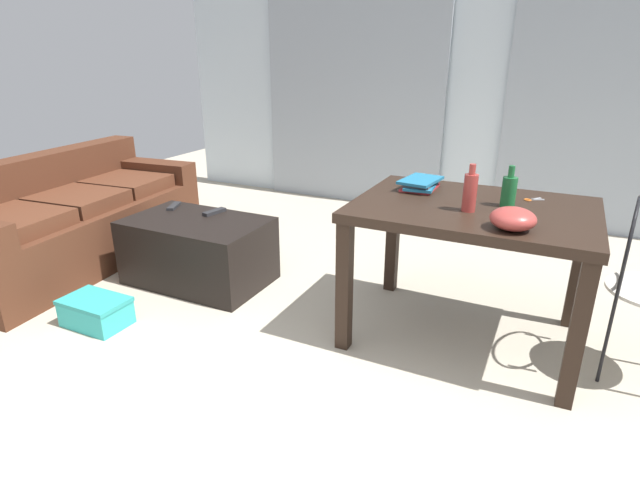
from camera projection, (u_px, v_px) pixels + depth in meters
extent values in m
plane|color=#B2A893|center=(390.00, 314.00, 2.99)|extent=(8.85, 8.85, 0.00)
cube|color=silver|center=(480.00, 70.00, 4.41)|extent=(6.12, 0.10, 2.63)
cube|color=#99A3AD|center=(352.00, 84.00, 4.87)|extent=(1.83, 0.03, 2.34)
cube|color=#99A3AD|center=(631.00, 92.00, 3.91)|extent=(1.83, 0.03, 2.34)
cube|color=#4C2819|center=(77.00, 233.00, 3.70)|extent=(1.00, 2.00, 0.42)
cube|color=#4C2819|center=(36.00, 179.00, 3.67)|extent=(0.38, 1.94, 0.34)
cube|color=#4C2819|center=(149.00, 170.00, 4.36)|extent=(0.84, 0.28, 0.16)
cube|color=#552D1C|center=(126.00, 184.00, 4.04)|extent=(0.63, 0.54, 0.10)
cube|color=#552D1C|center=(77.00, 200.00, 3.59)|extent=(0.63, 0.54, 0.10)
cube|color=#552D1C|center=(13.00, 221.00, 3.15)|extent=(0.63, 0.54, 0.10)
cube|color=black|center=(199.00, 251.00, 3.36)|extent=(0.92, 0.58, 0.43)
cube|color=black|center=(474.00, 210.00, 2.52)|extent=(1.17, 0.87, 0.05)
cube|color=black|center=(344.00, 287.00, 2.55)|extent=(0.07, 0.07, 0.70)
cube|color=black|center=(577.00, 336.00, 2.11)|extent=(0.07, 0.07, 0.70)
cube|color=black|center=(393.00, 239.00, 3.20)|extent=(0.07, 0.07, 0.70)
cube|color=black|center=(578.00, 269.00, 2.76)|extent=(0.07, 0.07, 0.70)
cylinder|color=black|center=(606.00, 340.00, 2.31)|extent=(0.02, 0.02, 0.45)
cylinder|color=black|center=(613.00, 314.00, 2.54)|extent=(0.02, 0.02, 0.45)
torus|color=black|center=(630.00, 241.00, 2.27)|extent=(0.07, 0.41, 0.41)
cylinder|color=black|center=(622.00, 275.00, 2.16)|extent=(0.02, 0.02, 0.21)
cylinder|color=black|center=(628.00, 250.00, 2.44)|extent=(0.02, 0.02, 0.21)
cylinder|color=#99332D|center=(470.00, 193.00, 2.39)|extent=(0.07, 0.07, 0.18)
cylinder|color=#99332D|center=(472.00, 169.00, 2.35)|extent=(0.03, 0.03, 0.05)
cylinder|color=#195B2D|center=(509.00, 192.00, 2.47)|extent=(0.07, 0.07, 0.15)
cylinder|color=#195B2D|center=(512.00, 172.00, 2.43)|extent=(0.03, 0.03, 0.06)
ellipsoid|color=#9E3833|center=(513.00, 219.00, 2.15)|extent=(0.19, 0.19, 0.10)
cube|color=red|center=(420.00, 187.00, 2.81)|extent=(0.17, 0.24, 0.01)
cube|color=#1E668C|center=(421.00, 185.00, 2.80)|extent=(0.18, 0.29, 0.01)
cube|color=#4C4C51|center=(422.00, 182.00, 2.81)|extent=(0.14, 0.26, 0.01)
cube|color=#1E668C|center=(421.00, 180.00, 2.79)|extent=(0.21, 0.29, 0.02)
cube|color=#9EA0A5|center=(536.00, 199.00, 2.61)|extent=(0.05, 0.06, 0.00)
torus|color=orange|center=(528.00, 200.00, 2.59)|extent=(0.03, 0.03, 0.00)
cube|color=#9EA0A5|center=(538.00, 200.00, 2.60)|extent=(0.07, 0.04, 0.00)
torus|color=orange|center=(527.00, 200.00, 2.60)|extent=(0.03, 0.03, 0.00)
cube|color=#232326|center=(214.00, 212.00, 3.41)|extent=(0.08, 0.18, 0.02)
cube|color=#232326|center=(174.00, 206.00, 3.55)|extent=(0.11, 0.18, 0.02)
cube|color=#33B2AD|center=(96.00, 314.00, 2.86)|extent=(0.36, 0.23, 0.14)
cube|color=teal|center=(94.00, 301.00, 2.83)|extent=(0.37, 0.24, 0.02)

